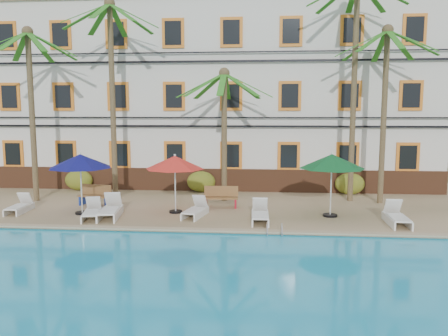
# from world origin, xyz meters

# --- Properties ---
(ground) EXTENTS (100.00, 100.00, 0.00)m
(ground) POSITION_xyz_m (0.00, 0.00, 0.00)
(ground) COLOR #384C23
(ground) RESTS_ON ground
(pool_deck) EXTENTS (30.00, 12.00, 0.25)m
(pool_deck) POSITION_xyz_m (0.00, 5.00, 0.12)
(pool_deck) COLOR tan
(pool_deck) RESTS_ON ground
(swimming_pool) EXTENTS (26.00, 12.00, 0.20)m
(swimming_pool) POSITION_xyz_m (0.00, -7.00, 0.10)
(swimming_pool) COLOR #1BA0CE
(swimming_pool) RESTS_ON ground
(pool_coping) EXTENTS (30.00, 0.35, 0.06)m
(pool_coping) POSITION_xyz_m (0.00, -0.90, 0.28)
(pool_coping) COLOR tan
(pool_coping) RESTS_ON pool_deck
(hotel_building) EXTENTS (25.40, 6.44, 10.22)m
(hotel_building) POSITION_xyz_m (0.00, 9.98, 5.37)
(hotel_building) COLOR silver
(hotel_building) RESTS_ON pool_deck
(palm_a) EXTENTS (4.49, 4.49, 8.06)m
(palm_a) POSITION_xyz_m (-7.57, 3.77, 5.43)
(palm_a) COLOR brown
(palm_a) RESTS_ON pool_deck
(palm_b) EXTENTS (4.49, 4.49, 9.35)m
(palm_b) POSITION_xyz_m (-3.89, 4.32, 6.16)
(palm_b) COLOR brown
(palm_b) RESTS_ON pool_deck
(palm_c) EXTENTS (4.49, 4.49, 6.21)m
(palm_c) POSITION_xyz_m (1.34, 4.53, 4.35)
(palm_c) COLOR brown
(palm_c) RESTS_ON pool_deck
(palm_d) EXTENTS (4.49, 4.49, 10.31)m
(palm_d) POSITION_xyz_m (7.30, 4.98, 6.70)
(palm_d) COLOR brown
(palm_d) RESTS_ON pool_deck
(palm_e) EXTENTS (4.49, 4.49, 8.01)m
(palm_e) POSITION_xyz_m (8.57, 4.54, 5.41)
(palm_e) COLOR brown
(palm_e) RESTS_ON pool_deck
(shrub_left) EXTENTS (1.50, 0.90, 1.10)m
(shrub_left) POSITION_xyz_m (-6.69, 6.60, 0.80)
(shrub_left) COLOR #205618
(shrub_left) RESTS_ON pool_deck
(shrub_mid) EXTENTS (1.50, 0.90, 1.10)m
(shrub_mid) POSITION_xyz_m (-0.05, 6.60, 0.80)
(shrub_mid) COLOR #205618
(shrub_mid) RESTS_ON pool_deck
(shrub_right) EXTENTS (1.50, 0.90, 1.10)m
(shrub_right) POSITION_xyz_m (7.60, 6.60, 0.80)
(shrub_right) COLOR #205618
(shrub_right) RESTS_ON pool_deck
(umbrella_blue) EXTENTS (2.55, 2.55, 2.55)m
(umbrella_blue) POSITION_xyz_m (-4.26, 1.25, 2.43)
(umbrella_blue) COLOR black
(umbrella_blue) RESTS_ON pool_deck
(umbrella_red) EXTENTS (2.46, 2.46, 2.46)m
(umbrella_red) POSITION_xyz_m (-0.47, 1.81, 2.35)
(umbrella_red) COLOR black
(umbrella_red) RESTS_ON pool_deck
(umbrella_green) EXTENTS (2.60, 2.60, 2.60)m
(umbrella_green) POSITION_xyz_m (5.87, 1.68, 2.47)
(umbrella_green) COLOR black
(umbrella_green) RESTS_ON pool_deck
(lounger_a) EXTENTS (0.70, 1.67, 0.77)m
(lounger_a) POSITION_xyz_m (-6.99, 1.31, 0.50)
(lounger_a) COLOR white
(lounger_a) RESTS_ON pool_deck
(lounger_b) EXTENTS (1.01, 1.81, 0.81)m
(lounger_b) POSITION_xyz_m (-3.55, 0.51, 0.51)
(lounger_b) COLOR white
(lounger_b) RESTS_ON pool_deck
(lounger_c) EXTENTS (1.00, 2.08, 0.94)m
(lounger_c) POSITION_xyz_m (-2.88, 0.75, 0.56)
(lounger_c) COLOR white
(lounger_c) RESTS_ON pool_deck
(lounger_d) EXTENTS (0.94, 1.79, 0.81)m
(lounger_d) POSITION_xyz_m (0.47, 1.20, 0.51)
(lounger_d) COLOR white
(lounger_d) RESTS_ON pool_deck
(lounger_e) EXTENTS (0.68, 1.82, 0.85)m
(lounger_e) POSITION_xyz_m (3.06, 0.60, 0.53)
(lounger_e) COLOR white
(lounger_e) RESTS_ON pool_deck
(lounger_f) EXTENTS (0.72, 1.88, 0.88)m
(lounger_f) POSITION_xyz_m (8.15, 0.60, 0.54)
(lounger_f) COLOR white
(lounger_f) RESTS_ON pool_deck
(bench_left) EXTENTS (1.56, 0.75, 0.93)m
(bench_left) POSITION_xyz_m (-4.33, 2.95, 0.72)
(bench_left) COLOR olive
(bench_left) RESTS_ON pool_deck
(bench_right) EXTENTS (1.52, 0.54, 0.93)m
(bench_right) POSITION_xyz_m (1.33, 3.00, 0.72)
(bench_right) COLOR olive
(bench_right) RESTS_ON pool_deck
(pool_ladder) EXTENTS (0.54, 0.74, 0.74)m
(pool_ladder) POSITION_xyz_m (3.57, -1.00, 0.25)
(pool_ladder) COLOR silver
(pool_ladder) RESTS_ON ground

